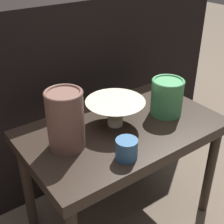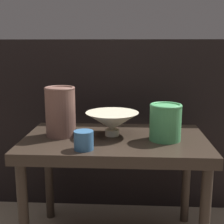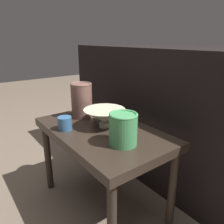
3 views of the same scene
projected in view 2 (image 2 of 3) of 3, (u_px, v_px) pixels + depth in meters
name	position (u px, v px, depth m)	size (l,w,h in m)	color
table	(115.00, 151.00, 1.17)	(0.68, 0.41, 0.44)	#2D231C
couch_backdrop	(120.00, 115.00, 1.70)	(1.47, 0.50, 0.80)	black
bowl	(112.00, 121.00, 1.17)	(0.20, 0.20, 0.09)	beige
vase_textured_left	(60.00, 111.00, 1.16)	(0.11, 0.11, 0.19)	brown
vase_colorful_right	(165.00, 121.00, 1.12)	(0.12, 0.12, 0.13)	#47995B
cup	(84.00, 140.00, 1.02)	(0.06, 0.06, 0.06)	#33608E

